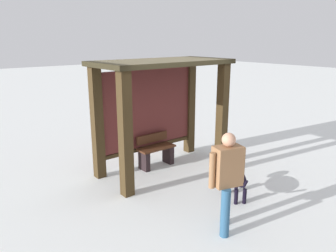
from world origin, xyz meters
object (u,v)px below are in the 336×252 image
(person_walking, at_px, (227,175))
(dog, at_px, (236,176))
(bus_shelter, at_px, (158,96))
(bench_left_inside, at_px, (156,152))

(person_walking, bearing_deg, dog, 31.64)
(bus_shelter, height_order, dog, bus_shelter)
(bench_left_inside, height_order, dog, bench_left_inside)
(bus_shelter, xyz_separation_m, dog, (0.23, -2.06, -1.26))
(bench_left_inside, distance_m, dog, 2.18)
(bus_shelter, relative_size, person_walking, 1.88)
(person_walking, distance_m, dog, 1.28)
(bus_shelter, relative_size, dog, 3.32)
(bus_shelter, xyz_separation_m, person_walking, (-0.77, -2.68, -0.75))
(bench_left_inside, distance_m, person_walking, 2.95)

